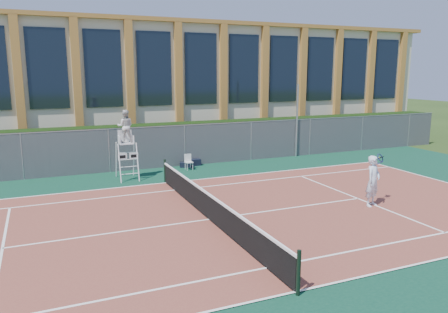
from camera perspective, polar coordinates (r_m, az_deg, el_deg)
name	(u,v)px	position (r m, az deg, el deg)	size (l,w,h in m)	color
ground	(209,220)	(15.21, -1.93, -8.31)	(120.00, 120.00, 0.00)	#233814
apron	(199,212)	(16.09, -3.23, -7.20)	(36.00, 20.00, 0.01)	#0C3627
tennis_court	(209,220)	(15.20, -1.94, -8.24)	(23.77, 10.97, 0.02)	brown
tennis_net	(209,205)	(15.04, -1.95, -6.38)	(0.10, 11.30, 1.10)	black
fence	(148,148)	(23.12, -9.87, 1.06)	(40.00, 0.06, 2.20)	#595E60
hedge	(143,145)	(24.27, -10.53, 1.51)	(40.00, 1.40, 2.20)	black
building	(116,85)	(31.77, -13.93, 9.11)	(45.00, 10.60, 8.22)	beige
steel_pole	(297,121)	(26.39, 9.50, 4.62)	(0.12, 0.12, 4.31)	#9EA0A5
umpire_chair	(125,128)	(20.93, -12.76, 3.61)	(0.93, 1.43, 3.33)	white
plastic_chair	(188,161)	(22.80, -4.67, -0.53)	(0.39, 0.39, 0.81)	silver
sports_bag_near	(193,162)	(23.75, -4.05, -0.78)	(0.82, 0.33, 0.35)	black
sports_bag_far	(186,165)	(23.37, -4.96, -1.10)	(0.66, 0.29, 0.26)	black
tennis_player	(373,181)	(17.35, 18.89, -3.03)	(1.11, 0.81, 1.93)	silver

